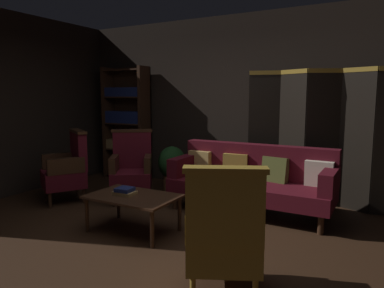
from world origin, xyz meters
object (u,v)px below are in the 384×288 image
object	(u,v)px
folding_screen	(323,136)
potted_plant	(172,166)
bookshelf	(127,121)
velvet_couch	(252,178)
book_tan_leather	(125,193)
coffee_table	(133,199)
book_navy_cloth	(125,189)
armchair_gilt_accent	(224,233)
armchair_wing_left	(68,168)
armchair_wing_right	(132,168)

from	to	relation	value
folding_screen	potted_plant	size ratio (longest dim) A/B	2.92
potted_plant	bookshelf	bearing A→B (deg)	160.55
velvet_couch	book_tan_leather	size ratio (longest dim) A/B	8.72
folding_screen	velvet_couch	world-z (taller)	folding_screen
folding_screen	book_tan_leather	bearing A→B (deg)	-130.89
coffee_table	book_navy_cloth	size ratio (longest dim) A/B	5.55
bookshelf	armchair_gilt_accent	world-z (taller)	bookshelf
folding_screen	coffee_table	bearing A→B (deg)	-129.40
velvet_couch	armchair_wing_left	world-z (taller)	armchair_wing_left
velvet_couch	potted_plant	size ratio (longest dim) A/B	2.87
bookshelf	coffee_table	size ratio (longest dim) A/B	2.05
armchair_gilt_accent	coffee_table	bearing A→B (deg)	154.24
bookshelf	book_navy_cloth	bearing A→B (deg)	-51.56
armchair_gilt_accent	folding_screen	bearing A→B (deg)	84.47
folding_screen	coffee_table	world-z (taller)	folding_screen
folding_screen	armchair_gilt_accent	size ratio (longest dim) A/B	2.07
coffee_table	armchair_wing_left	size ratio (longest dim) A/B	0.96
velvet_couch	coffee_table	bearing A→B (deg)	-124.98
folding_screen	book_navy_cloth	size ratio (longest dim) A/B	11.96
coffee_table	armchair_wing_left	bearing A→B (deg)	162.88
book_navy_cloth	armchair_wing_left	bearing A→B (deg)	161.19
armchair_gilt_accent	potted_plant	distance (m)	3.01
bookshelf	book_navy_cloth	size ratio (longest dim) A/B	11.38
coffee_table	armchair_wing_right	world-z (taller)	armchair_wing_right
book_tan_leather	velvet_couch	bearing A→B (deg)	52.43
armchair_gilt_accent	armchair_wing_right	xyz separation A→B (m)	(-2.19, 1.64, 0.00)
bookshelf	book_tan_leather	size ratio (longest dim) A/B	8.43
folding_screen	armchair_wing_right	bearing A→B (deg)	-155.95
velvet_couch	coffee_table	xyz separation A→B (m)	(-0.93, -1.34, -0.08)
bookshelf	folding_screen	bearing A→B (deg)	-0.38
armchair_wing_right	potted_plant	distance (m)	0.73
folding_screen	bookshelf	world-z (taller)	bookshelf
armchair_wing_right	book_tan_leather	xyz separation A→B (m)	(0.67, -0.97, -0.05)
armchair_gilt_accent	armchair_wing_right	bearing A→B (deg)	143.22
velvet_couch	bookshelf	bearing A→B (deg)	164.69
book_navy_cloth	armchair_wing_right	bearing A→B (deg)	124.57
folding_screen	armchair_wing_left	bearing A→B (deg)	-154.34
coffee_table	book_tan_leather	bearing A→B (deg)	-171.55
armchair_gilt_accent	armchair_wing_right	size ratio (longest dim) A/B	1.00
coffee_table	armchair_gilt_accent	world-z (taller)	armchair_gilt_accent
coffee_table	book_tan_leather	distance (m)	0.12
folding_screen	bookshelf	bearing A→B (deg)	179.62
armchair_wing_left	book_tan_leather	size ratio (longest dim) A/B	4.28
armchair_wing_right	book_tan_leather	bearing A→B (deg)	-55.43
velvet_couch	armchair_wing_right	bearing A→B (deg)	-167.42
armchair_wing_left	book_navy_cloth	size ratio (longest dim) A/B	5.77
bookshelf	armchair_wing_left	bearing A→B (deg)	-83.22
folding_screen	book_tan_leather	distance (m)	2.79
potted_plant	book_tan_leather	size ratio (longest dim) A/B	3.04
folding_screen	armchair_wing_right	xyz separation A→B (m)	(-2.46, -1.10, -0.50)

